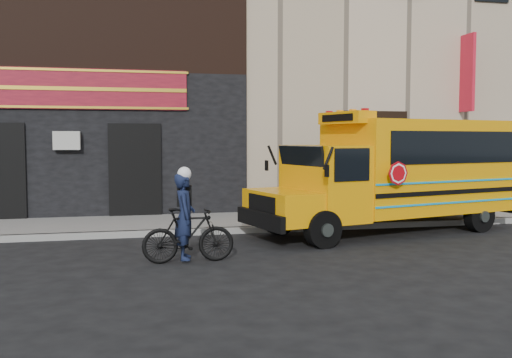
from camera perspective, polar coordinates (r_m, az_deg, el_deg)
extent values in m
plane|color=black|center=(11.66, 4.60, -7.33)|extent=(120.00, 120.00, 0.00)
cube|color=gray|center=(14.11, 1.43, -5.02)|extent=(40.00, 0.20, 0.15)
cube|color=#62615C|center=(15.55, 0.06, -4.17)|extent=(40.00, 3.00, 0.15)
cube|color=tan|center=(22.02, -3.77, 14.11)|extent=(20.00, 10.00, 12.00)
cube|color=black|center=(16.53, -18.30, 3.33)|extent=(10.00, 0.30, 4.00)
cube|color=black|center=(16.86, -18.57, 15.31)|extent=(10.00, 0.28, 3.00)
cube|color=maroon|center=(16.41, -18.47, 8.57)|extent=(6.50, 0.12, 1.10)
cube|color=black|center=(16.33, -11.99, 0.81)|extent=(1.30, 0.10, 2.50)
cube|color=red|center=(19.26, 20.39, 9.91)|extent=(0.10, 0.70, 2.40)
cylinder|color=black|center=(12.10, 6.71, -5.00)|extent=(0.84, 0.47, 0.80)
cylinder|color=black|center=(13.71, 2.30, -3.92)|extent=(0.84, 0.47, 0.80)
cylinder|color=black|center=(15.12, 21.42, -3.45)|extent=(0.84, 0.47, 0.80)
cylinder|color=black|center=(16.43, 16.47, -2.75)|extent=(0.84, 0.47, 0.80)
cube|color=orange|center=(12.61, 2.63, -2.78)|extent=(1.46, 2.18, 0.70)
cube|color=black|center=(12.39, 0.40, -4.06)|extent=(0.61, 2.02, 0.35)
cube|color=orange|center=(13.14, 6.81, -0.34)|extent=(1.67, 2.33, 1.70)
cube|color=black|center=(12.81, 4.71, 1.36)|extent=(0.50, 1.76, 0.90)
cube|color=orange|center=(14.89, 15.99, 1.28)|extent=(4.90, 3.23, 2.25)
cube|color=black|center=(16.60, 21.70, -2.28)|extent=(0.65, 2.16, 0.30)
cube|color=black|center=(14.16, 19.39, 3.02)|extent=(3.79, 0.99, 0.75)
cube|color=orange|center=(13.45, 9.00, 6.05)|extent=(0.87, 1.67, 0.28)
cylinder|color=#A7060E|center=(12.73, 14.02, 0.56)|extent=(0.51, 0.16, 0.52)
cylinder|color=#3E4541|center=(15.00, 9.62, 0.69)|extent=(0.06, 0.06, 2.87)
cube|color=red|center=(14.90, 9.71, 4.11)|extent=(0.07, 0.25, 0.36)
cube|color=white|center=(14.90, 9.69, 2.39)|extent=(0.07, 0.25, 0.31)
imported|color=black|center=(10.68, -6.79, -5.60)|extent=(1.71, 0.50, 1.02)
imported|color=#111833|center=(10.71, -7.14, -3.97)|extent=(0.43, 0.62, 1.62)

